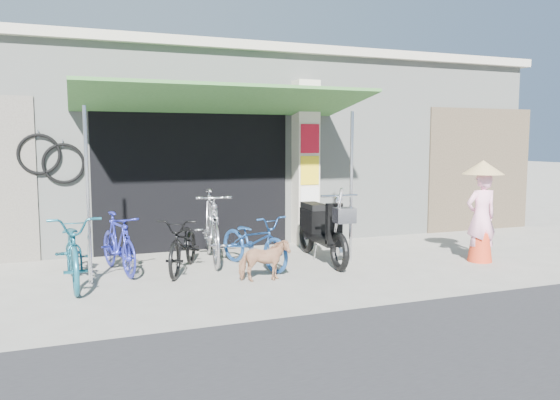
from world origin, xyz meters
name	(u,v)px	position (x,y,z in m)	size (l,w,h in m)	color
ground	(319,277)	(0.00, 0.00, 0.00)	(80.00, 80.00, 0.00)	gray
bicycle_shop	(223,145)	(0.00, 5.09, 1.83)	(12.30, 5.30, 3.66)	#979D95
shop_pillar	(305,163)	(0.85, 2.45, 1.50)	(0.42, 0.44, 3.00)	beige
awning	(224,102)	(-0.90, 1.63, 2.51)	(4.60, 1.88, 2.72)	#32622C
neighbour_right	(480,170)	(5.00, 2.59, 1.30)	(2.60, 0.06, 2.60)	brown
bike_teal	(74,249)	(-3.20, 0.80, 0.48)	(0.64, 1.83, 0.96)	#17586B
bike_blue	(118,243)	(-2.59, 1.30, 0.44)	(0.41, 1.45, 0.87)	navy
bike_black	(184,244)	(-1.69, 1.03, 0.41)	(0.54, 1.56, 0.82)	black
bike_silver	(212,226)	(-1.15, 1.53, 0.57)	(0.54, 1.91, 1.15)	#B2B1B6
bike_navy	(254,241)	(-0.65, 0.92, 0.41)	(0.54, 1.54, 0.81)	navy
street_dog	(264,260)	(-0.79, 0.08, 0.29)	(0.31, 0.68, 0.57)	tan
moped	(321,229)	(0.49, 0.98, 0.51)	(0.57, 2.00, 1.13)	black
nun	(481,211)	(2.83, 0.02, 0.81)	(0.64, 0.64, 1.61)	#FFABCB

